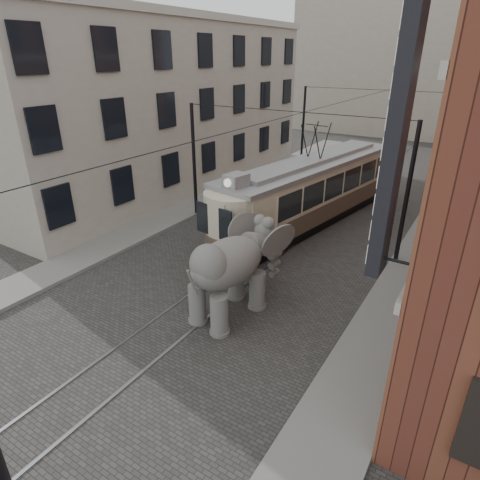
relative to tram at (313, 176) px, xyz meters
The scene contains 9 objects.
ground 8.66m from the tram, 91.52° to the right, with size 120.00×120.00×0.00m, color #3C3A38.
tram_rails 8.66m from the tram, 91.52° to the right, with size 1.54×80.00×0.02m, color slate, non-canonical shape.
sidewalk_right 10.39m from the tram, 55.04° to the right, with size 2.00×60.00×0.15m, color slate.
sidewalk_left 10.94m from the tram, 129.10° to the right, with size 2.00×60.00×0.15m, color slate.
stucco_building 11.61m from the tram, behind, with size 7.00×24.00×10.00m, color gray.
distant_block 32.04m from the tram, 90.40° to the left, with size 28.00×10.00×14.00m, color gray.
catenary 3.32m from the tram, 97.31° to the right, with size 11.00×30.20×6.00m, color black, non-canonical shape.
tram is the anchor object (origin of this frame).
elephant 9.36m from the tram, 83.95° to the right, with size 2.78×5.05×3.09m, color #5E5C57, non-canonical shape.
Camera 1 is at (7.82, -10.73, 8.20)m, focal length 30.43 mm.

